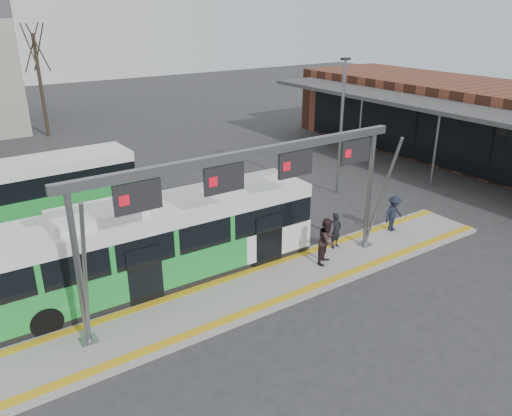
{
  "coord_description": "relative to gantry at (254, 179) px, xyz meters",
  "views": [
    {
      "loc": [
        -9.42,
        -13.19,
        9.76
      ],
      "look_at": [
        1.62,
        3.0,
        1.86
      ],
      "focal_mm": 35.0,
      "sensor_mm": 36.0,
      "label": 1
    }
  ],
  "objects": [
    {
      "name": "tree_mid",
      "position": [
        -0.56,
        29.14,
        2.53
      ],
      "size": [
        1.4,
        1.4,
        9.01
      ],
      "color": "#382B21",
      "rests_on": "ground"
    },
    {
      "name": "bg_bus_green",
      "position": [
        -6.43,
        11.35,
        -2.82
      ],
      "size": [
        12.02,
        2.85,
        2.99
      ],
      "rotation": [
        0.0,
        0.0,
        0.03
      ],
      "color": "black",
      "rests_on": "ground"
    },
    {
      "name": "ground",
      "position": [
        0.35,
        -0.25,
        -4.3
      ],
      "size": [
        120.0,
        120.0,
        0.0
      ],
      "primitive_type": "plane",
      "color": "#2D2D30",
      "rests_on": "ground"
    },
    {
      "name": "tactile_second",
      "position": [
        -3.65,
        8.9,
        -4.14
      ],
      "size": [
        20.0,
        0.35,
        0.02
      ],
      "color": "gold",
      "rests_on": "platform_second"
    },
    {
      "name": "tactile_main",
      "position": [
        0.35,
        -0.25,
        -4.14
      ],
      "size": [
        22.0,
        2.65,
        0.02
      ],
      "color": "gold",
      "rests_on": "platform_main"
    },
    {
      "name": "gantry",
      "position": [
        0.0,
        0.0,
        0.0
      ],
      "size": [
        13.0,
        1.68,
        5.2
      ],
      "color": "slate",
      "rests_on": "platform_main"
    },
    {
      "name": "lamp_east",
      "position": [
        9.63,
        5.85,
        -0.37
      ],
      "size": [
        0.5,
        0.25,
        7.37
      ],
      "color": "slate",
      "rests_on": "ground"
    },
    {
      "name": "station_building",
      "position": [
        22.17,
        3.74,
        -1.76
      ],
      "size": [
        11.5,
        32.0,
        5.0
      ],
      "color": "brown",
      "rests_on": "ground"
    },
    {
      "name": "platform_main",
      "position": [
        0.35,
        -0.25,
        -4.22
      ],
      "size": [
        22.0,
        3.0,
        0.15
      ],
      "primitive_type": "cube",
      "color": "gray",
      "rests_on": "ground"
    },
    {
      "name": "hero_bus",
      "position": [
        -2.73,
        2.42,
        -2.73
      ],
      "size": [
        12.51,
        2.84,
        3.43
      ],
      "rotation": [
        0.0,
        0.0,
        -0.02
      ],
      "color": "black",
      "rests_on": "ground"
    },
    {
      "name": "passenger_a",
      "position": [
        4.64,
        0.61,
        -3.37
      ],
      "size": [
        0.64,
        0.48,
        1.57
      ],
      "primitive_type": "imported",
      "rotation": [
        0.0,
        0.0,
        0.21
      ],
      "color": "black",
      "rests_on": "platform_main"
    },
    {
      "name": "passenger_c",
      "position": [
        8.0,
        0.4,
        -3.3
      ],
      "size": [
        1.14,
        0.72,
        1.69
      ],
      "primitive_type": "imported",
      "rotation": [
        0.0,
        0.0,
        0.08
      ],
      "color": "black",
      "rests_on": "platform_main"
    },
    {
      "name": "platform_second",
      "position": [
        -3.65,
        7.75,
        -4.22
      ],
      "size": [
        20.0,
        3.0,
        0.15
      ],
      "primitive_type": "cube",
      "color": "gray",
      "rests_on": "ground"
    },
    {
      "name": "passenger_b",
      "position": [
        3.38,
        -0.22,
        -3.19
      ],
      "size": [
        1.16,
        1.07,
        1.92
      ],
      "primitive_type": "imported",
      "rotation": [
        0.0,
        0.0,
        0.48
      ],
      "color": "#2F1F21",
      "rests_on": "platform_main"
    }
  ]
}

